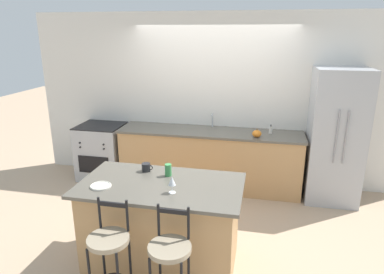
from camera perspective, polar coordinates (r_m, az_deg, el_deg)
ground_plane at (r=5.31m, az=2.22°, el=-9.76°), size 18.00×18.00×0.00m
wall_back at (r=5.53m, az=3.66°, el=6.20°), size 6.00×0.07×2.70m
back_counter at (r=5.46m, az=2.97°, el=-3.58°), size 2.85×0.70×0.93m
sink_faucet at (r=5.47m, az=3.41°, el=3.06°), size 0.02×0.13×0.22m
kitchen_island at (r=3.75m, az=-5.05°, el=-14.12°), size 1.67×0.92×0.93m
refrigerator at (r=5.31m, az=22.76°, el=0.12°), size 0.73×0.73×1.94m
oven_range at (r=6.00m, az=-14.69°, el=-2.30°), size 0.73×0.68×0.92m
bar_stool_near at (r=3.27m, az=-13.60°, el=-17.84°), size 0.37×0.37×1.00m
bar_stool_far at (r=3.09m, az=-3.67°, el=-19.63°), size 0.37×0.37×1.00m
dinner_plate at (r=3.57m, az=-14.97°, el=-7.86°), size 0.21×0.21×0.02m
wine_glass at (r=3.29m, az=-3.36°, el=-7.37°), size 0.07×0.07×0.17m
coffee_mug at (r=3.83m, az=-7.63°, el=-5.02°), size 0.13×0.09×0.09m
tumbler_cup at (r=3.68m, az=-3.98°, el=-5.51°), size 0.07×0.07×0.13m
pumpkin_decoration at (r=5.06m, az=10.76°, el=0.56°), size 0.13×0.13×0.13m
soap_bottle at (r=5.28m, az=12.98°, el=1.18°), size 0.05×0.05×0.13m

